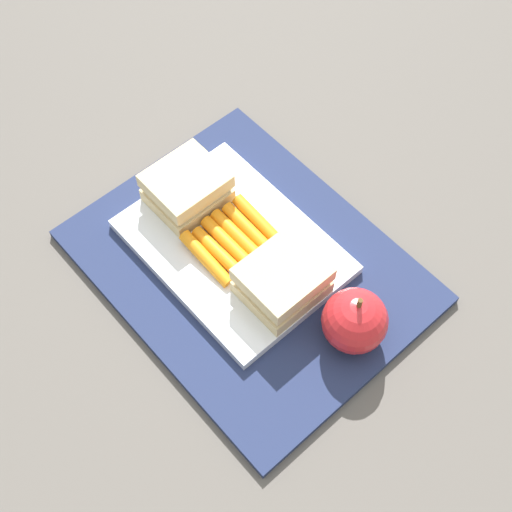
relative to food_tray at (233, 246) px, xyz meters
name	(u,v)px	position (x,y,z in m)	size (l,w,h in m)	color
ground_plane	(248,268)	(0.03, 0.00, -0.02)	(2.40, 2.40, 0.00)	#56514C
lunchbag_mat	(248,266)	(0.03, 0.00, -0.01)	(0.36, 0.28, 0.01)	navy
food_tray	(233,246)	(0.00, 0.00, 0.00)	(0.23, 0.17, 0.01)	white
sandwich_half_left	(187,188)	(-0.08, 0.00, 0.03)	(0.07, 0.08, 0.04)	#DBC189
sandwich_half_right	(282,280)	(0.08, 0.00, 0.03)	(0.07, 0.08, 0.04)	#DBC189
carrot_sticks_bundle	(233,240)	(0.00, 0.00, 0.01)	(0.08, 0.09, 0.02)	orange
apple	(355,321)	(0.16, 0.02, 0.03)	(0.07, 0.07, 0.08)	red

